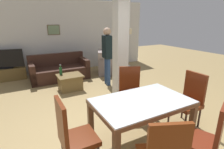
{
  "coord_description": "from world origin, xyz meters",
  "views": [
    {
      "loc": [
        -1.58,
        -1.93,
        1.94
      ],
      "look_at": [
        0.0,
        0.97,
        0.91
      ],
      "focal_mm": 28.0,
      "sensor_mm": 36.0,
      "label": 1
    }
  ],
  "objects_px": {
    "dining_chair_near_right": "(207,136)",
    "armchair": "(108,65)",
    "dining_chair_head_right": "(189,98)",
    "bottle": "(61,71)",
    "dining_chair_far_right": "(130,90)",
    "standing_person": "(107,53)",
    "floor_lamp": "(128,35)",
    "dining_table": "(141,110)",
    "coffee_table": "(70,82)",
    "tv_screen": "(4,59)",
    "tv_stand": "(7,74)",
    "dining_chair_head_left": "(72,134)",
    "sofa": "(59,71)"
  },
  "relations": [
    {
      "from": "dining_table",
      "to": "dining_chair_far_right",
      "type": "height_order",
      "value": "dining_chair_far_right"
    },
    {
      "from": "dining_chair_head_right",
      "to": "floor_lamp",
      "type": "xyz_separation_m",
      "value": [
        1.47,
        4.35,
        0.81
      ]
    },
    {
      "from": "coffee_table",
      "to": "standing_person",
      "type": "height_order",
      "value": "standing_person"
    },
    {
      "from": "dining_chair_far_right",
      "to": "bottle",
      "type": "relative_size",
      "value": 3.5
    },
    {
      "from": "dining_chair_head_left",
      "to": "dining_chair_head_right",
      "type": "distance_m",
      "value": 2.23
    },
    {
      "from": "dining_table",
      "to": "armchair",
      "type": "bearing_deg",
      "value": 70.14
    },
    {
      "from": "coffee_table",
      "to": "bottle",
      "type": "distance_m",
      "value": 0.42
    },
    {
      "from": "dining_table",
      "to": "standing_person",
      "type": "bearing_deg",
      "value": 73.89
    },
    {
      "from": "coffee_table",
      "to": "tv_screen",
      "type": "bearing_deg",
      "value": 131.97
    },
    {
      "from": "tv_screen",
      "to": "standing_person",
      "type": "height_order",
      "value": "standing_person"
    },
    {
      "from": "dining_chair_near_right",
      "to": "bottle",
      "type": "height_order",
      "value": "dining_chair_near_right"
    },
    {
      "from": "dining_chair_head_left",
      "to": "tv_screen",
      "type": "bearing_deg",
      "value": -169.21
    },
    {
      "from": "coffee_table",
      "to": "standing_person",
      "type": "distance_m",
      "value": 1.4
    },
    {
      "from": "coffee_table",
      "to": "floor_lamp",
      "type": "relative_size",
      "value": 0.43
    },
    {
      "from": "dining_table",
      "to": "dining_chair_head_right",
      "type": "relative_size",
      "value": 1.45
    },
    {
      "from": "dining_table",
      "to": "sofa",
      "type": "relative_size",
      "value": 0.79
    },
    {
      "from": "bottle",
      "to": "tv_screen",
      "type": "relative_size",
      "value": 0.26
    },
    {
      "from": "floor_lamp",
      "to": "standing_person",
      "type": "xyz_separation_m",
      "value": [
        -1.81,
        -1.64,
        -0.34
      ]
    },
    {
      "from": "dining_chair_near_right",
      "to": "armchair",
      "type": "bearing_deg",
      "value": 54.76
    },
    {
      "from": "dining_chair_far_right",
      "to": "standing_person",
      "type": "relative_size",
      "value": 0.59
    },
    {
      "from": "bottle",
      "to": "dining_chair_head_left",
      "type": "bearing_deg",
      "value": -100.17
    },
    {
      "from": "dining_chair_far_right",
      "to": "standing_person",
      "type": "xyz_separation_m",
      "value": [
        0.41,
        1.85,
        0.46
      ]
    },
    {
      "from": "dining_chair_head_left",
      "to": "bottle",
      "type": "xyz_separation_m",
      "value": [
        0.54,
        3.02,
        0.0
      ]
    },
    {
      "from": "dining_table",
      "to": "tv_stand",
      "type": "xyz_separation_m",
      "value": [
        -2.0,
        4.66,
        -0.39
      ]
    },
    {
      "from": "dining_chair_head_left",
      "to": "armchair",
      "type": "bearing_deg",
      "value": 146.74
    },
    {
      "from": "armchair",
      "to": "floor_lamp",
      "type": "relative_size",
      "value": 0.74
    },
    {
      "from": "coffee_table",
      "to": "tv_screen",
      "type": "relative_size",
      "value": 0.62
    },
    {
      "from": "dining_chair_far_right",
      "to": "dining_chair_head_right",
      "type": "relative_size",
      "value": 1.0
    },
    {
      "from": "dining_chair_head_left",
      "to": "dining_chair_head_right",
      "type": "relative_size",
      "value": 1.0
    },
    {
      "from": "tv_screen",
      "to": "floor_lamp",
      "type": "height_order",
      "value": "floor_lamp"
    },
    {
      "from": "tv_stand",
      "to": "tv_screen",
      "type": "xyz_separation_m",
      "value": [
        0.0,
        0.0,
        0.51
      ]
    },
    {
      "from": "bottle",
      "to": "dining_chair_near_right",
      "type": "bearing_deg",
      "value": -76.42
    },
    {
      "from": "standing_person",
      "to": "sofa",
      "type": "bearing_deg",
      "value": 50.39
    },
    {
      "from": "dining_chair_head_right",
      "to": "coffee_table",
      "type": "xyz_separation_m",
      "value": [
        -1.49,
        2.85,
        -0.32
      ]
    },
    {
      "from": "sofa",
      "to": "dining_chair_far_right",
      "type": "bearing_deg",
      "value": 104.18
    },
    {
      "from": "dining_chair_head_left",
      "to": "floor_lamp",
      "type": "relative_size",
      "value": 0.64
    },
    {
      "from": "bottle",
      "to": "tv_screen",
      "type": "height_order",
      "value": "tv_screen"
    },
    {
      "from": "dining_chair_near_right",
      "to": "sofa",
      "type": "height_order",
      "value": "dining_chair_near_right"
    },
    {
      "from": "dining_chair_near_right",
      "to": "bottle",
      "type": "bearing_deg",
      "value": 80.44
    },
    {
      "from": "floor_lamp",
      "to": "dining_chair_head_right",
      "type": "bearing_deg",
      "value": -108.71
    },
    {
      "from": "dining_chair_head_right",
      "to": "bottle",
      "type": "distance_m",
      "value": 3.46
    },
    {
      "from": "dining_chair_head_right",
      "to": "coffee_table",
      "type": "bearing_deg",
      "value": 27.59
    },
    {
      "from": "dining_table",
      "to": "sofa",
      "type": "xyz_separation_m",
      "value": [
        -0.42,
        3.97,
        -0.31
      ]
    },
    {
      "from": "sofa",
      "to": "floor_lamp",
      "type": "bearing_deg",
      "value": -172.93
    },
    {
      "from": "sofa",
      "to": "standing_person",
      "type": "xyz_separation_m",
      "value": [
        1.2,
        -1.27,
        0.72
      ]
    },
    {
      "from": "dining_chair_near_right",
      "to": "dining_chair_head_right",
      "type": "height_order",
      "value": "same"
    },
    {
      "from": "tv_screen",
      "to": "bottle",
      "type": "bearing_deg",
      "value": 140.49
    },
    {
      "from": "dining_chair_far_right",
      "to": "sofa",
      "type": "height_order",
      "value": "dining_chair_far_right"
    },
    {
      "from": "dining_chair_head_left",
      "to": "dining_chair_far_right",
      "type": "height_order",
      "value": "same"
    },
    {
      "from": "tv_stand",
      "to": "dining_chair_near_right",
      "type": "bearing_deg",
      "value": -66.78
    }
  ]
}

